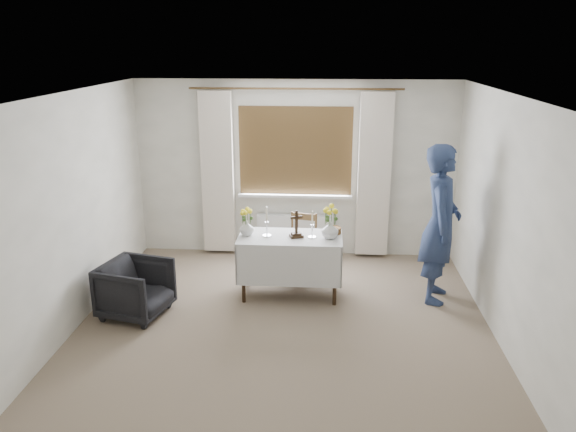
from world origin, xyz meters
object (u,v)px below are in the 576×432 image
object	(u,v)px
altar_table	(290,266)
armchair	(136,289)
person	(440,224)
wooden_cross	(296,224)
flower_vase_right	(330,230)
flower_vase_left	(247,228)
wooden_chair	(301,246)

from	to	relation	value
altar_table	armchair	distance (m)	1.83
person	wooden_cross	world-z (taller)	person
armchair	flower_vase_right	world-z (taller)	flower_vase_right
wooden_cross	flower_vase_right	xyz separation A→B (m)	(0.40, -0.00, -0.06)
flower_vase_left	wooden_chair	bearing A→B (deg)	43.71
wooden_chair	person	bearing A→B (deg)	-6.78
person	flower_vase_left	bearing A→B (deg)	102.42
wooden_chair	wooden_cross	size ratio (longest dim) A/B	2.50
person	flower_vase_left	size ratio (longest dim) A/B	10.40
altar_table	flower_vase_left	xyz separation A→B (m)	(-0.52, 0.01, 0.47)
person	altar_table	bearing A→B (deg)	103.00
person	flower_vase_right	size ratio (longest dim) A/B	9.01
wooden_chair	flower_vase_right	bearing A→B (deg)	-47.44
altar_table	wooden_chair	bearing A→B (deg)	80.73
altar_table	wooden_cross	xyz separation A→B (m)	(0.07, -0.02, 0.55)
person	armchair	bearing A→B (deg)	112.94
wooden_chair	wooden_cross	xyz separation A→B (m)	(-0.02, -0.63, 0.51)
wooden_chair	person	size ratio (longest dim) A/B	0.44
person	flower_vase_right	bearing A→B (deg)	104.68
wooden_chair	wooden_cross	distance (m)	0.82
altar_table	wooden_cross	world-z (taller)	wooden_cross
person	flower_vase_right	distance (m)	1.29
armchair	flower_vase_right	size ratio (longest dim) A/B	3.33
armchair	flower_vase_right	bearing A→B (deg)	-60.19
flower_vase_right	person	bearing A→B (deg)	2.80
person	flower_vase_right	xyz separation A→B (m)	(-1.29, -0.06, -0.08)
armchair	wooden_cross	xyz separation A→B (m)	(1.78, 0.62, 0.61)
altar_table	wooden_chair	world-z (taller)	wooden_chair
armchair	flower_vase_left	world-z (taller)	flower_vase_left
altar_table	armchair	size ratio (longest dim) A/B	1.78
wooden_chair	person	xyz separation A→B (m)	(1.66, -0.57, 0.53)
flower_vase_left	flower_vase_right	size ratio (longest dim) A/B	0.87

